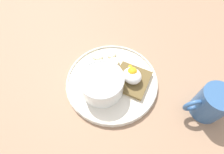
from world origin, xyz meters
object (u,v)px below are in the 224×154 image
(poached_egg, at_px, (132,75))
(oatmeal_bowl, at_px, (101,83))
(banana_slice_right, at_px, (111,54))
(toast_slice, at_px, (131,80))
(coffee_mug, at_px, (211,103))
(banana_slice_left, at_px, (90,63))
(banana_slice_back, at_px, (114,63))
(banana_slice_front, at_px, (97,56))

(poached_egg, bearing_deg, oatmeal_bowl, 59.80)
(oatmeal_bowl, relative_size, banana_slice_right, 2.84)
(toast_slice, bearing_deg, coffee_mug, -159.41)
(banana_slice_left, bearing_deg, banana_slice_back, -134.91)
(poached_egg, bearing_deg, toast_slice, 136.53)
(toast_slice, xyz_separation_m, banana_slice_right, (0.11, -0.03, -0.00))
(banana_slice_front, height_order, coffee_mug, coffee_mug)
(banana_slice_front, bearing_deg, banana_slice_right, -120.28)
(poached_egg, height_order, banana_slice_right, poached_egg)
(oatmeal_bowl, distance_m, banana_slice_back, 0.09)
(poached_egg, bearing_deg, banana_slice_back, -5.16)
(toast_slice, xyz_separation_m, banana_slice_left, (0.12, 0.04, -0.00))
(toast_slice, distance_m, banana_slice_front, 0.13)
(banana_slice_left, height_order, banana_slice_back, banana_slice_back)
(banana_slice_front, distance_m, banana_slice_back, 0.06)
(poached_egg, height_order, coffee_mug, coffee_mug)
(toast_slice, bearing_deg, poached_egg, -43.47)
(toast_slice, xyz_separation_m, banana_slice_front, (0.13, 0.01, -0.00))
(banana_slice_front, height_order, banana_slice_left, banana_slice_front)
(banana_slice_left, bearing_deg, toast_slice, -161.31)
(oatmeal_bowl, xyz_separation_m, coffee_mug, (-0.23, -0.14, 0.01))
(banana_slice_left, distance_m, banana_slice_right, 0.07)
(oatmeal_bowl, xyz_separation_m, banana_slice_right, (0.06, -0.10, -0.02))
(oatmeal_bowl, bearing_deg, coffee_mug, -148.18)
(toast_slice, bearing_deg, banana_slice_back, -5.86)
(banana_slice_back, height_order, banana_slice_right, banana_slice_back)
(poached_egg, distance_m, banana_slice_right, 0.11)
(oatmeal_bowl, height_order, banana_slice_front, oatmeal_bowl)
(toast_slice, relative_size, banana_slice_right, 2.92)
(coffee_mug, bearing_deg, banana_slice_right, 8.13)
(toast_slice, distance_m, banana_slice_right, 0.11)
(banana_slice_left, bearing_deg, banana_slice_front, -83.77)
(poached_egg, distance_m, banana_slice_back, 0.08)
(banana_slice_left, height_order, banana_slice_right, banana_slice_left)
(banana_slice_front, xyz_separation_m, coffee_mug, (-0.31, -0.08, 0.03))
(poached_egg, bearing_deg, banana_slice_right, -14.50)
(banana_slice_back, bearing_deg, coffee_mug, -166.61)
(oatmeal_bowl, distance_m, banana_slice_right, 0.12)
(banana_slice_front, distance_m, coffee_mug, 0.32)
(toast_slice, relative_size, banana_slice_left, 2.69)
(banana_slice_left, bearing_deg, banana_slice_right, -105.03)
(banana_slice_right, xyz_separation_m, coffee_mug, (-0.29, -0.04, 0.03))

